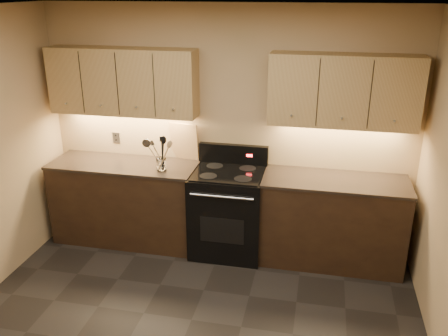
% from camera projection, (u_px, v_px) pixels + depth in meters
% --- Properties ---
extents(ceiling, '(4.00, 4.00, 0.00)m').
position_uv_depth(ceiling, '(161.00, 13.00, 2.83)').
color(ceiling, silver).
rests_on(ceiling, wall_back).
extents(wall_back, '(4.00, 0.04, 2.60)m').
position_uv_depth(wall_back, '(227.00, 129.00, 5.12)').
color(wall_back, tan).
rests_on(wall_back, ground).
extents(counter_left, '(1.62, 0.62, 0.93)m').
position_uv_depth(counter_left, '(127.00, 201.00, 5.36)').
color(counter_left, black).
rests_on(counter_left, ground).
extents(counter_right, '(1.46, 0.62, 0.93)m').
position_uv_depth(counter_right, '(332.00, 221.00, 4.92)').
color(counter_right, black).
rests_on(counter_right, ground).
extents(stove, '(0.76, 0.68, 1.14)m').
position_uv_depth(stove, '(228.00, 211.00, 5.11)').
color(stove, black).
rests_on(stove, ground).
extents(upper_cab_left, '(1.60, 0.30, 0.70)m').
position_uv_depth(upper_cab_left, '(123.00, 82.00, 5.02)').
color(upper_cab_left, tan).
rests_on(upper_cab_left, wall_back).
extents(upper_cab_right, '(1.44, 0.30, 0.70)m').
position_uv_depth(upper_cab_right, '(344.00, 91.00, 4.58)').
color(upper_cab_right, tan).
rests_on(upper_cab_right, wall_back).
extents(outlet_plate, '(0.08, 0.01, 0.12)m').
position_uv_depth(outlet_plate, '(116.00, 138.00, 5.43)').
color(outlet_plate, '#B2B5BA').
rests_on(outlet_plate, wall_back).
extents(utensil_crock, '(0.13, 0.13, 0.13)m').
position_uv_depth(utensil_crock, '(161.00, 164.00, 4.99)').
color(utensil_crock, white).
rests_on(utensil_crock, counter_left).
extents(cutting_board, '(0.34, 0.12, 0.42)m').
position_uv_depth(cutting_board, '(184.00, 141.00, 5.24)').
color(cutting_board, tan).
rests_on(cutting_board, counter_left).
extents(wooden_spoon, '(0.18, 0.12, 0.32)m').
position_uv_depth(wooden_spoon, '(159.00, 154.00, 4.94)').
color(wooden_spoon, tan).
rests_on(wooden_spoon, utensil_crock).
extents(black_spoon, '(0.11, 0.09, 0.36)m').
position_uv_depth(black_spoon, '(161.00, 152.00, 4.96)').
color(black_spoon, black).
rests_on(black_spoon, utensil_crock).
extents(black_turner, '(0.12, 0.19, 0.36)m').
position_uv_depth(black_turner, '(162.00, 153.00, 4.92)').
color(black_turner, black).
rests_on(black_turner, utensil_crock).
extents(steel_spatula, '(0.23, 0.14, 0.36)m').
position_uv_depth(steel_spatula, '(165.00, 153.00, 4.94)').
color(steel_spatula, silver).
rests_on(steel_spatula, utensil_crock).
extents(steel_skimmer, '(0.26, 0.13, 0.35)m').
position_uv_depth(steel_skimmer, '(162.00, 153.00, 4.93)').
color(steel_skimmer, silver).
rests_on(steel_skimmer, utensil_crock).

